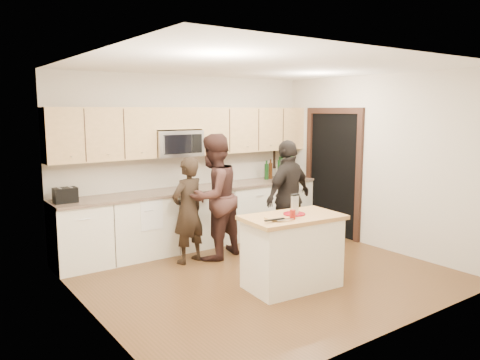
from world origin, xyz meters
TOP-DOWN VIEW (x-y plane):
  - floor at (0.00, 0.00)m, footprint 4.50×4.50m
  - room_shell at (0.00, 0.00)m, footprint 4.52×4.02m
  - back_cabinetry at (0.00, 1.69)m, footprint 4.50×0.66m
  - upper_cabinetry at (0.03, 1.83)m, footprint 4.50×0.33m
  - microwave at (-0.31, 1.80)m, footprint 0.76×0.41m
  - doorway at (2.23, 0.90)m, footprint 0.06×1.25m
  - framed_picture at (1.95, 1.98)m, footprint 0.30×0.03m
  - dish_towel at (-0.95, 1.50)m, footprint 0.34×0.60m
  - island at (0.01, -0.54)m, footprint 1.26×0.81m
  - red_plate at (0.06, -0.51)m, footprint 0.27×0.27m
  - box_grater at (0.03, -0.56)m, footprint 0.10×0.05m
  - drink_glass at (-0.12, -0.68)m, footprint 0.07×0.07m
  - cutting_board at (-0.27, -0.57)m, footprint 0.24×0.20m
  - tongs at (-0.38, -0.66)m, footprint 0.26×0.06m
  - knife at (-0.27, -0.72)m, footprint 0.22×0.04m
  - toaster at (-2.05, 1.67)m, footprint 0.30×0.19m
  - bottle_cluster at (1.74, 1.72)m, footprint 0.73×0.35m
  - orchid at (1.92, 1.72)m, footprint 0.29×0.27m
  - woman_left at (-0.55, 1.03)m, footprint 0.62×0.49m
  - woman_center at (-0.15, 0.99)m, footprint 1.06×0.93m
  - woman_right at (0.89, 0.53)m, footprint 1.08×0.66m

SIDE VIEW (x-z plane):
  - floor at x=0.00m, z-range 0.00..0.00m
  - island at x=0.01m, z-range 0.00..0.90m
  - back_cabinetry at x=0.00m, z-range 0.00..0.94m
  - woman_left at x=-0.55m, z-range 0.00..1.51m
  - dish_towel at x=-0.95m, z-range 0.56..1.04m
  - woman_right at x=0.89m, z-range 0.00..1.72m
  - red_plate at x=0.06m, z-range 0.90..0.92m
  - cutting_board at x=-0.27m, z-range 0.90..0.92m
  - woman_center at x=-0.15m, z-range 0.00..1.83m
  - knife at x=-0.27m, z-range 0.92..0.93m
  - tongs at x=-0.38m, z-range 0.92..0.94m
  - drink_glass at x=-0.12m, z-range 0.90..1.01m
  - toaster at x=-2.05m, z-range 0.94..1.14m
  - box_grater at x=0.03m, z-range 0.92..1.17m
  - bottle_cluster at x=1.74m, z-range 0.91..1.33m
  - doorway at x=2.23m, z-range 0.06..2.26m
  - orchid at x=1.92m, z-range 0.94..1.38m
  - framed_picture at x=1.95m, z-range 1.09..1.47m
  - microwave at x=-0.31m, z-range 1.45..1.85m
  - room_shell at x=0.00m, z-range 0.38..3.09m
  - upper_cabinetry at x=0.03m, z-range 1.47..2.22m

